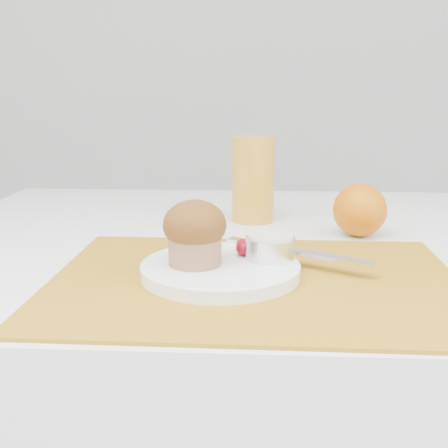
# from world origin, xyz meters

# --- Properties ---
(table) EXTENTS (1.20, 0.80, 0.75)m
(table) POSITION_xyz_m (0.00, 0.05, 0.38)
(table) COLOR white
(table) RESTS_ON ground
(placemat) EXTENTS (0.50, 0.37, 0.00)m
(placemat) POSITION_xyz_m (-0.07, -0.16, 0.75)
(placemat) COLOR #AA7417
(placemat) RESTS_ON table
(plate) EXTENTS (0.25, 0.25, 0.02)m
(plate) POSITION_xyz_m (-0.11, -0.15, 0.76)
(plate) COLOR white
(plate) RESTS_ON placemat
(ramekin) EXTENTS (0.08, 0.08, 0.03)m
(ramekin) POSITION_xyz_m (-0.05, -0.13, 0.78)
(ramekin) COLOR silver
(ramekin) RESTS_ON plate
(cream) EXTENTS (0.06, 0.06, 0.01)m
(cream) POSITION_xyz_m (-0.05, -0.13, 0.80)
(cream) COLOR silver
(cream) RESTS_ON ramekin
(raspberry_near) EXTENTS (0.02, 0.02, 0.02)m
(raspberry_near) POSITION_xyz_m (-0.09, -0.10, 0.78)
(raspberry_near) COLOR #5F020D
(raspberry_near) RESTS_ON plate
(raspberry_far) EXTENTS (0.02, 0.02, 0.02)m
(raspberry_far) POSITION_xyz_m (-0.08, -0.12, 0.78)
(raspberry_far) COLOR #52020C
(raspberry_far) RESTS_ON plate
(butter_knife) EXTENTS (0.19, 0.12, 0.01)m
(butter_knife) POSITION_xyz_m (-0.02, -0.10, 0.77)
(butter_knife) COLOR silver
(butter_knife) RESTS_ON plate
(orange) EXTENTS (0.08, 0.08, 0.08)m
(orange) POSITION_xyz_m (0.09, 0.06, 0.79)
(orange) COLOR #CE6907
(orange) RESTS_ON table
(juice_glass) EXTENTS (0.08, 0.08, 0.15)m
(juice_glass) POSITION_xyz_m (-0.07, 0.16, 0.82)
(juice_glass) COLOR gold
(juice_glass) RESTS_ON table
(muffin) EXTENTS (0.08, 0.08, 0.08)m
(muffin) POSITION_xyz_m (-0.14, -0.16, 0.81)
(muffin) COLOR #9D6F4C
(muffin) RESTS_ON plate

